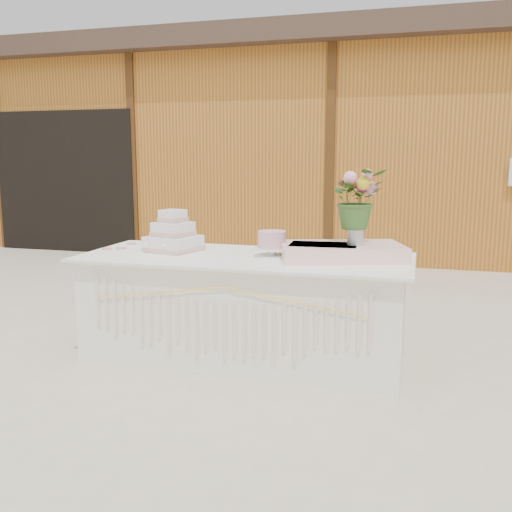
# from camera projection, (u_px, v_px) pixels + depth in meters

# --- Properties ---
(ground) EXTENTS (80.00, 80.00, 0.00)m
(ground) POSITION_uv_depth(u_px,v_px,m) (245.00, 357.00, 4.28)
(ground) COLOR beige
(ground) RESTS_ON ground
(barn) EXTENTS (12.60, 4.60, 3.30)m
(barn) POSITION_uv_depth(u_px,v_px,m) (348.00, 146.00, 9.67)
(barn) COLOR #AD6824
(barn) RESTS_ON ground
(cake_table) EXTENTS (2.40, 1.00, 0.77)m
(cake_table) POSITION_uv_depth(u_px,v_px,m) (245.00, 307.00, 4.21)
(cake_table) COLOR white
(cake_table) RESTS_ON ground
(wedding_cake) EXTENTS (0.43, 0.43, 0.32)m
(wedding_cake) POSITION_uv_depth(u_px,v_px,m) (173.00, 237.00, 4.35)
(wedding_cake) COLOR white
(wedding_cake) RESTS_ON cake_table
(pink_cake_stand) EXTENTS (0.26, 0.26, 0.19)m
(pink_cake_stand) POSITION_uv_depth(u_px,v_px,m) (272.00, 242.00, 4.09)
(pink_cake_stand) COLOR white
(pink_cake_stand) RESTS_ON cake_table
(satin_runner) EXTENTS (0.95, 0.73, 0.11)m
(satin_runner) POSITION_uv_depth(u_px,v_px,m) (342.00, 252.00, 4.01)
(satin_runner) COLOR beige
(satin_runner) RESTS_ON cake_table
(flower_vase) EXTENTS (0.12, 0.12, 0.16)m
(flower_vase) POSITION_uv_depth(u_px,v_px,m) (356.00, 233.00, 3.96)
(flower_vase) COLOR silver
(flower_vase) RESTS_ON satin_runner
(bouquet) EXTENTS (0.49, 0.47, 0.42)m
(bouquet) POSITION_uv_depth(u_px,v_px,m) (357.00, 192.00, 3.91)
(bouquet) COLOR #355A24
(bouquet) RESTS_ON flower_vase
(loose_flowers) EXTENTS (0.18, 0.40, 0.02)m
(loose_flowers) POSITION_uv_depth(u_px,v_px,m) (123.00, 246.00, 4.54)
(loose_flowers) COLOR pink
(loose_flowers) RESTS_ON cake_table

